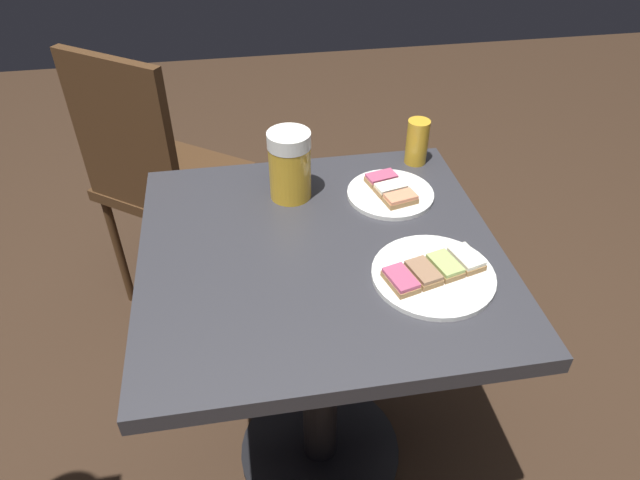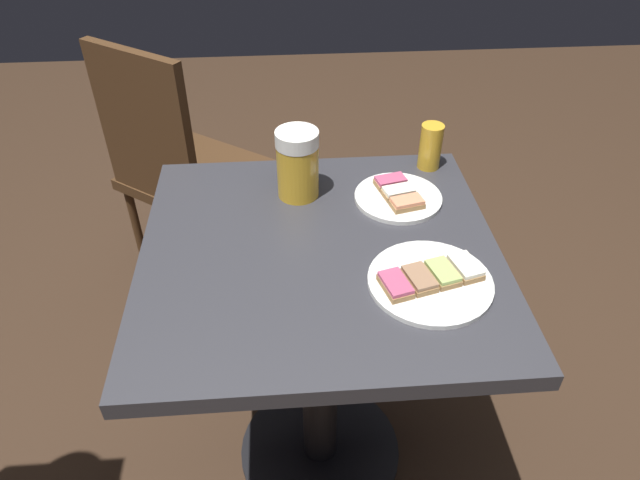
% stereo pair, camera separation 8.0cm
% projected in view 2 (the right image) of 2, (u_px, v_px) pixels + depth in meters
% --- Properties ---
extents(ground_plane, '(6.00, 6.00, 0.00)m').
position_uv_depth(ground_plane, '(320.00, 450.00, 1.62)').
color(ground_plane, '#382619').
extents(cafe_table, '(0.72, 0.70, 0.74)m').
position_uv_depth(cafe_table, '(320.00, 308.00, 1.26)').
color(cafe_table, black).
rests_on(cafe_table, ground_plane).
extents(plate_near, '(0.20, 0.20, 0.03)m').
position_uv_depth(plate_near, '(398.00, 196.00, 1.28)').
color(plate_near, white).
rests_on(plate_near, cafe_table).
extents(plate_far, '(0.23, 0.23, 0.03)m').
position_uv_depth(plate_far, '(430.00, 280.00, 1.07)').
color(plate_far, white).
rests_on(plate_far, cafe_table).
extents(beer_mug, '(0.09, 0.15, 0.16)m').
position_uv_depth(beer_mug, '(297.00, 163.00, 1.26)').
color(beer_mug, gold).
rests_on(beer_mug, cafe_table).
extents(beer_glass_small, '(0.05, 0.05, 0.11)m').
position_uv_depth(beer_glass_small, '(430.00, 146.00, 1.36)').
color(beer_glass_small, gold).
rests_on(beer_glass_small, cafe_table).
extents(cafe_chair, '(0.53, 0.53, 0.93)m').
position_uv_depth(cafe_chair, '(178.00, 165.00, 1.80)').
color(cafe_chair, '#472D19').
rests_on(cafe_chair, ground_plane).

